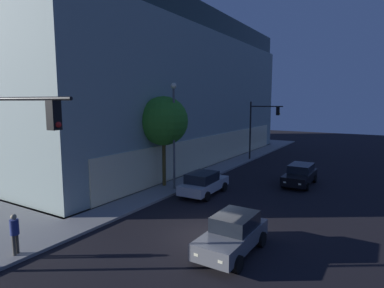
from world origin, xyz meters
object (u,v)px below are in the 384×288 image
object	(u,v)px
sidewalk_tree	(164,121)
pedestrian_waiting	(15,231)
traffic_light_far_corner	(260,122)
traffic_light_near_corner	(1,153)
car_grey	(233,234)
car_silver	(204,183)
street_lamp_sidewalk	(174,123)
modern_building	(105,92)
car_black	(300,174)

from	to	relation	value
sidewalk_tree	pedestrian_waiting	distance (m)	13.20
traffic_light_far_corner	traffic_light_near_corner	bearing A→B (deg)	-179.01
car_grey	car_silver	xyz separation A→B (m)	(7.14, 5.46, -0.02)
street_lamp_sidewalk	sidewalk_tree	xyz separation A→B (m)	(0.33, 1.17, 0.08)
street_lamp_sidewalk	modern_building	bearing A→B (deg)	59.89
traffic_light_near_corner	traffic_light_far_corner	size ratio (longest dim) A/B	1.07
traffic_light_near_corner	car_grey	size ratio (longest dim) A/B	1.60
pedestrian_waiting	car_black	xyz separation A→B (m)	(18.81, -7.56, -0.38)
traffic_light_near_corner	pedestrian_waiting	distance (m)	4.18
traffic_light_near_corner	car_black	size ratio (longest dim) A/B	1.46
pedestrian_waiting	traffic_light_far_corner	bearing A→B (deg)	-2.53
traffic_light_near_corner	street_lamp_sidewalk	world-z (taller)	street_lamp_sidewalk
sidewalk_tree	car_grey	xyz separation A→B (m)	(-7.28, -9.05, -4.31)
traffic_light_far_corner	pedestrian_waiting	world-z (taller)	traffic_light_far_corner
sidewalk_tree	car_black	world-z (taller)	sidewalk_tree
modern_building	sidewalk_tree	bearing A→B (deg)	-121.02
pedestrian_waiting	car_black	distance (m)	20.28
street_lamp_sidewalk	pedestrian_waiting	size ratio (longest dim) A/B	4.39
traffic_light_far_corner	car_grey	world-z (taller)	traffic_light_far_corner
car_silver	car_grey	bearing A→B (deg)	-142.60
car_grey	pedestrian_waiting	bearing A→B (deg)	124.16
traffic_light_near_corner	street_lamp_sidewalk	size ratio (longest dim) A/B	0.89
traffic_light_near_corner	car_grey	distance (m)	9.68
pedestrian_waiting	car_grey	xyz separation A→B (m)	(5.24, -7.73, -0.35)
sidewalk_tree	pedestrian_waiting	bearing A→B (deg)	-173.99
traffic_light_near_corner	car_silver	world-z (taller)	traffic_light_near_corner
traffic_light_near_corner	car_silver	bearing A→B (deg)	-2.45
traffic_light_near_corner	street_lamp_sidewalk	bearing A→B (deg)	7.80
car_grey	car_black	world-z (taller)	car_grey
sidewalk_tree	car_black	bearing A→B (deg)	-54.70
car_black	modern_building	bearing A→B (deg)	81.85
sidewalk_tree	car_silver	distance (m)	5.62
sidewalk_tree	modern_building	bearing A→B (deg)	58.98
traffic_light_far_corner	street_lamp_sidewalk	xyz separation A→B (m)	(-14.90, 1.35, 0.70)
sidewalk_tree	pedestrian_waiting	xyz separation A→B (m)	(-12.52, -1.32, -3.95)
modern_building	car_grey	xyz separation A→B (m)	(-17.20, -25.55, -7.05)
car_grey	car_black	size ratio (longest dim) A/B	0.91
car_grey	car_silver	bearing A→B (deg)	37.40
street_lamp_sidewalk	pedestrian_waiting	distance (m)	12.80
modern_building	car_silver	size ratio (longest dim) A/B	8.07
traffic_light_near_corner	car_grey	bearing A→B (deg)	-43.22
car_silver	traffic_light_far_corner	bearing A→B (deg)	4.16
modern_building	pedestrian_waiting	world-z (taller)	modern_building
modern_building	street_lamp_sidewalk	distance (m)	20.62
pedestrian_waiting	traffic_light_near_corner	bearing A→B (deg)	-125.02
traffic_light_far_corner	car_black	bearing A→B (deg)	-142.52
traffic_light_far_corner	car_black	world-z (taller)	traffic_light_far_corner
pedestrian_waiting	car_grey	bearing A→B (deg)	-55.84
modern_building	sidewalk_tree	size ratio (longest dim) A/B	5.43
traffic_light_far_corner	car_silver	xyz separation A→B (m)	(-14.72, -1.07, -3.55)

